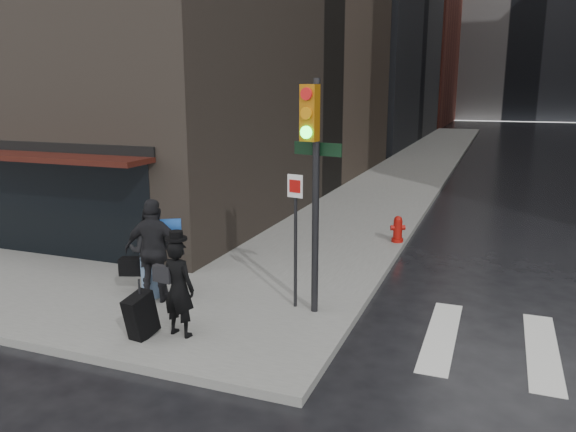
# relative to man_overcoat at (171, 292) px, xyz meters

# --- Properties ---
(ground) EXTENTS (140.00, 140.00, 0.00)m
(ground) POSITION_rel_man_overcoat_xyz_m (0.66, 0.92, -0.91)
(ground) COLOR black
(ground) RESTS_ON ground
(sidewalk_left) EXTENTS (4.00, 50.00, 0.15)m
(sidewalk_left) POSITION_rel_man_overcoat_xyz_m (0.66, 27.92, -0.83)
(sidewalk_left) COLOR slate
(sidewalk_left) RESTS_ON ground
(bldg_left_far) EXTENTS (22.00, 20.00, 26.00)m
(bldg_left_far) POSITION_rel_man_overcoat_xyz_m (-12.34, 62.92, 12.09)
(bldg_left_far) COLOR brown
(bldg_left_far) RESTS_ON ground
(storefront) EXTENTS (8.40, 1.11, 2.83)m
(storefront) POSITION_rel_man_overcoat_xyz_m (-6.34, 2.82, 0.92)
(storefront) COLOR black
(storefront) RESTS_ON ground
(man_overcoat) EXTENTS (1.04, 0.88, 1.82)m
(man_overcoat) POSITION_rel_man_overcoat_xyz_m (0.00, 0.00, 0.00)
(man_overcoat) COLOR black
(man_overcoat) RESTS_ON ground
(man_jeans) EXTENTS (1.31, 0.95, 1.81)m
(man_jeans) POSITION_rel_man_overcoat_xyz_m (-1.37, 1.48, 0.15)
(man_jeans) COLOR black
(man_jeans) RESTS_ON ground
(man_greycoat) EXTENTS (1.25, 0.72, 2.00)m
(man_greycoat) POSITION_rel_man_overcoat_xyz_m (-1.14, 1.26, 0.24)
(man_greycoat) COLOR black
(man_greycoat) RESTS_ON ground
(traffic_light) EXTENTS (1.03, 0.57, 4.19)m
(traffic_light) POSITION_rel_man_overcoat_xyz_m (1.82, 1.76, 1.94)
(traffic_light) COLOR black
(traffic_light) RESTS_ON ground
(fire_hydrant) EXTENTS (0.41, 0.31, 0.71)m
(fire_hydrant) POSITION_rel_man_overcoat_xyz_m (2.46, 7.19, -0.44)
(fire_hydrant) COLOR #960F09
(fire_hydrant) RESTS_ON ground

